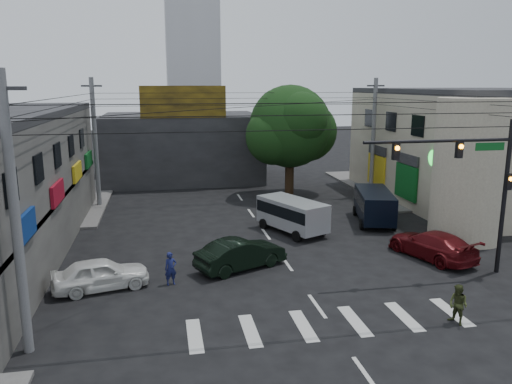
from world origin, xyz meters
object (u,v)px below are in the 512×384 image
object	(u,v)px
traffic_gantry	(474,173)
utility_pole_far_left	(95,143)
dark_sedan	(241,254)
white_compact	(101,274)
maroon_sedan	(432,245)
navy_van	(374,207)
street_tree	(290,127)
traffic_officer	(171,269)
utility_pole_far_right	(373,138)
silver_minivan	(292,216)
pedestrian_olive	(458,305)
utility_pole_near_left	(15,218)

from	to	relation	value
traffic_gantry	utility_pole_far_left	bearing A→B (deg)	137.14
dark_sedan	white_compact	distance (m)	6.48
maroon_sedan	navy_van	xyz separation A→B (m)	(-0.12, 6.89, 0.32)
street_tree	maroon_sedan	bearing A→B (deg)	-77.49
dark_sedan	traffic_officer	distance (m)	3.63
utility_pole_far_right	silver_minivan	distance (m)	13.08
navy_van	pedestrian_olive	bearing A→B (deg)	-176.21
utility_pole_far_left	dark_sedan	distance (m)	16.89
utility_pole_far_right	white_compact	xyz separation A→B (m)	(-19.19, -15.60, -3.91)
maroon_sedan	navy_van	world-z (taller)	navy_van
utility_pole_near_left	dark_sedan	size ratio (longest dim) A/B	1.95
silver_minivan	utility_pole_far_right	bearing A→B (deg)	-69.75
dark_sedan	traffic_officer	world-z (taller)	traffic_officer
utility_pole_near_left	dark_sedan	distance (m)	10.96
white_compact	utility_pole_far_left	bearing A→B (deg)	-7.00
navy_van	silver_minivan	bearing A→B (deg)	116.60
white_compact	maroon_sedan	distance (m)	16.18
maroon_sedan	traffic_officer	distance (m)	13.21
utility_pole_far_right	street_tree	bearing A→B (deg)	171.25
utility_pole_far_right	silver_minivan	bearing A→B (deg)	-134.89
navy_van	utility_pole_near_left	bearing A→B (deg)	140.57
dark_sedan	navy_van	distance (m)	11.70
utility_pole_near_left	pedestrian_olive	distance (m)	15.64
utility_pole_far_right	traffic_officer	bearing A→B (deg)	-136.00
utility_pole_far_right	pedestrian_olive	bearing A→B (deg)	-105.31
utility_pole_near_left	navy_van	distance (m)	22.23
utility_pole_far_right	dark_sedan	distance (m)	19.59
street_tree	dark_sedan	distance (m)	17.21
utility_pole_near_left	traffic_officer	distance (m)	7.83
dark_sedan	white_compact	bearing A→B (deg)	76.96
utility_pole_far_left	maroon_sedan	world-z (taller)	utility_pole_far_left
street_tree	silver_minivan	size ratio (longest dim) A/B	1.74
traffic_gantry	utility_pole_far_right	world-z (taller)	utility_pole_far_right
street_tree	maroon_sedan	size ratio (longest dim) A/B	1.65
white_compact	traffic_gantry	bearing A→B (deg)	-108.49
traffic_gantry	navy_van	xyz separation A→B (m)	(-0.48, 9.27, -3.80)
traffic_gantry	utility_pole_far_left	world-z (taller)	utility_pole_far_left
silver_minivan	navy_van	size ratio (longest dim) A/B	0.92
traffic_gantry	white_compact	world-z (taller)	traffic_gantry
dark_sedan	navy_van	bearing A→B (deg)	-80.77
street_tree	utility_pole_far_left	world-z (taller)	utility_pole_far_left
traffic_gantry	dark_sedan	size ratio (longest dim) A/B	1.53
utility_pole_far_left	dark_sedan	bearing A→B (deg)	-60.26
street_tree	utility_pole_near_left	bearing A→B (deg)	-124.00
street_tree	navy_van	size ratio (longest dim) A/B	1.59
pedestrian_olive	utility_pole_far_right	bearing A→B (deg)	142.96
street_tree	white_compact	distance (m)	21.43
white_compact	traffic_officer	distance (m)	2.98
traffic_gantry	navy_van	bearing A→B (deg)	92.94
dark_sedan	navy_van	xyz separation A→B (m)	(9.69, 6.54, 0.29)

